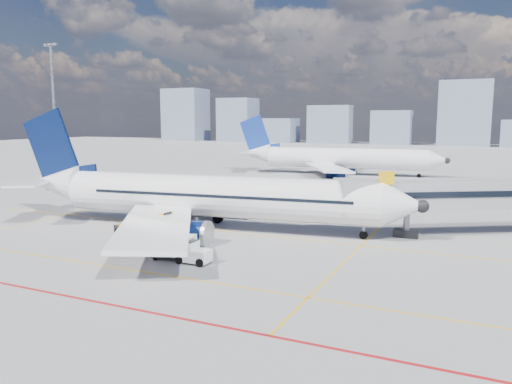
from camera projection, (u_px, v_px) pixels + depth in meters
ground at (173, 250)px, 41.64m from camera, size 420.00×420.00×0.00m
apron_markings at (137, 261)px, 38.37m from camera, size 90.00×35.12×0.01m
jet_bridge at (486, 196)px, 46.48m from camera, size 23.55×15.78×6.30m
floodlight_mast_nw at (54, 105)px, 98.51m from camera, size 3.20×0.61×25.45m
distant_skyline at (373, 119)px, 220.34m from camera, size 252.84×15.71×30.81m
main_aircraft at (200, 196)px, 49.62m from camera, size 42.37×36.81×12.41m
second_aircraft at (336, 158)px, 98.26m from camera, size 41.29×35.93×12.06m
baggage_tug at (193, 252)px, 37.65m from camera, size 2.55×1.57×1.75m
cargo_dolly at (174, 246)px, 38.76m from camera, size 3.72×2.33×1.89m
belt_loader at (137, 228)px, 46.91m from camera, size 6.37×2.14×2.56m
ramp_worker at (191, 249)px, 38.61m from camera, size 0.51×0.68×1.70m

